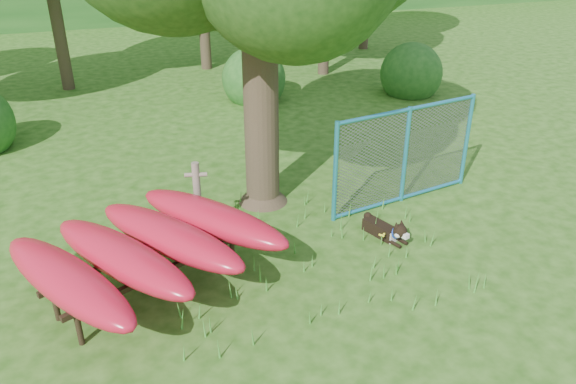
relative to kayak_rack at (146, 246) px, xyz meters
name	(u,v)px	position (x,y,z in m)	size (l,w,h in m)	color
ground	(304,293)	(2.02, -0.77, -0.75)	(80.00, 80.00, 0.00)	#1F4A0E
wooden_post	(198,198)	(0.97, 1.26, -0.04)	(0.36, 0.16, 1.33)	#6B5E50
kayak_rack	(146,246)	(0.00, 0.00, 0.00)	(4.08, 3.68, 0.98)	black
husky_dog	(387,230)	(3.85, 0.15, -0.59)	(0.47, 0.97, 0.44)	black
fence_section	(405,155)	(4.77, 1.26, 0.17)	(3.08, 0.61, 3.03)	teal
wildflower_clump	(382,236)	(3.65, -0.03, -0.57)	(0.10, 0.11, 0.22)	#428E2E
shrub_right	(409,94)	(8.52, 7.23, -0.75)	(1.80, 1.80, 1.80)	#1D531A
shrub_mid	(254,100)	(4.02, 8.23, -0.75)	(1.80, 1.80, 1.80)	#1D531A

